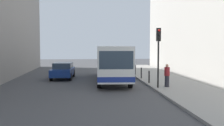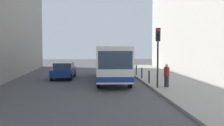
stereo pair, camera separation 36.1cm
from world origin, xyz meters
name	(u,v)px [view 1 (the left image)]	position (x,y,z in m)	size (l,w,h in m)	color
ground_plane	(106,88)	(0.00, 0.00, 0.00)	(80.00, 80.00, 0.00)	#424244
sidewalk	(179,86)	(5.40, 0.00, 0.07)	(4.40, 40.00, 0.15)	gray
bus	(112,61)	(0.81, 3.99, 1.73)	(2.97, 11.11, 3.00)	white
car_beside_bus	(63,70)	(-3.54, 5.83, 0.78)	(2.03, 4.48, 1.48)	navy
traffic_light	(158,46)	(3.55, -1.05, 3.01)	(0.28, 0.33, 4.10)	black
bollard_near	(149,77)	(3.45, 1.21, 0.62)	(0.11, 0.11, 0.95)	black
bollard_mid	(141,73)	(3.45, 4.15, 0.62)	(0.11, 0.11, 0.95)	black
bollard_far	(135,70)	(3.45, 7.10, 0.62)	(0.11, 0.11, 0.95)	black
bollard_farthest	(130,67)	(3.45, 10.04, 0.62)	(0.11, 0.11, 0.95)	black
pedestrian_near_signal	(167,76)	(4.26, -0.79, 0.95)	(0.38, 0.38, 1.61)	#26262D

